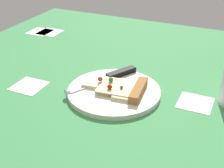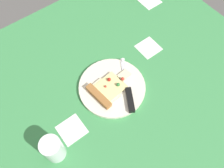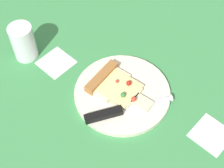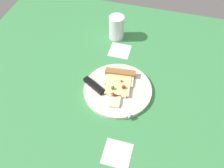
{
  "view_description": "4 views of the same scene",
  "coord_description": "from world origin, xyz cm",
  "px_view_note": "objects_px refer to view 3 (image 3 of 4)",
  "views": [
    {
      "loc": [
        34.44,
        -75.56,
        45.15
      ],
      "look_at": [
        4.09,
        -8.73,
        4.42
      ],
      "focal_mm": 50.03,
      "sensor_mm": 36.0,
      "label": 1
    },
    {
      "loc": [
        30.52,
        28.73,
        83.17
      ],
      "look_at": [
        3.35,
        -6.98,
        2.27
      ],
      "focal_mm": 38.27,
      "sensor_mm": 36.0,
      "label": 2
    },
    {
      "loc": [
        -29.96,
        33.79,
        76.86
      ],
      "look_at": [
        6.7,
        -5.68,
        2.99
      ],
      "focal_mm": 54.41,
      "sensor_mm": 36.0,
      "label": 3
    },
    {
      "loc": [
        -52.12,
        -19.53,
        75.03
      ],
      "look_at": [
        4.33,
        -4.02,
        2.54
      ],
      "focal_mm": 39.13,
      "sensor_mm": 36.0,
      "label": 4
    }
  ],
  "objects_px": {
    "plate": "(122,93)",
    "drinking_glass": "(23,42)",
    "pizza_slice": "(115,86)",
    "knife": "(121,111)"
  },
  "relations": [
    {
      "from": "pizza_slice",
      "to": "drinking_glass",
      "type": "relative_size",
      "value": 1.64
    },
    {
      "from": "plate",
      "to": "drinking_glass",
      "type": "height_order",
      "value": "drinking_glass"
    },
    {
      "from": "plate",
      "to": "pizza_slice",
      "type": "xyz_separation_m",
      "value": [
        0.02,
        0.0,
        0.02
      ]
    },
    {
      "from": "pizza_slice",
      "to": "knife",
      "type": "distance_m",
      "value": 0.08
    },
    {
      "from": "plate",
      "to": "drinking_glass",
      "type": "xyz_separation_m",
      "value": [
        0.31,
        0.09,
        0.05
      ]
    },
    {
      "from": "pizza_slice",
      "to": "drinking_glass",
      "type": "xyz_separation_m",
      "value": [
        0.28,
        0.08,
        0.03
      ]
    },
    {
      "from": "plate",
      "to": "drinking_glass",
      "type": "bearing_deg",
      "value": 15.71
    },
    {
      "from": "plate",
      "to": "pizza_slice",
      "type": "distance_m",
      "value": 0.03
    },
    {
      "from": "knife",
      "to": "drinking_glass",
      "type": "distance_m",
      "value": 0.35
    },
    {
      "from": "drinking_glass",
      "to": "plate",
      "type": "bearing_deg",
      "value": -164.29
    }
  ]
}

